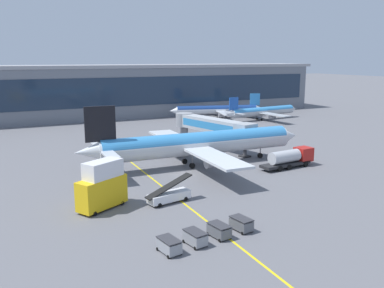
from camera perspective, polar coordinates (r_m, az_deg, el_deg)
ground_plane at (r=69.92m, az=-0.93°, el=-4.16°), size 700.00×700.00×0.00m
apron_lead_in_line at (r=69.54m, az=-6.04°, el=-4.31°), size 2.31×79.98×0.01m
terminal_building at (r=136.74m, az=-18.89°, el=6.63°), size 190.25×18.82×16.94m
main_airliner at (r=74.83m, az=0.82°, el=0.08°), size 43.62×34.57×11.59m
jet_bridge at (r=89.00m, az=2.52°, el=2.60°), size 8.34×22.91×6.73m
fuel_tanker at (r=75.93m, az=13.35°, el=-1.84°), size 10.99×3.56×3.25m
catering_lift at (r=54.78m, az=-12.21°, el=-5.60°), size 7.16×5.48×6.30m
belt_loader at (r=56.44m, az=-3.16°, el=-7.04°), size 7.02×2.99×3.49m
baggage_cart_0 at (r=42.75m, az=-3.17°, el=-13.70°), size 1.98×2.86×1.48m
baggage_cart_1 at (r=44.36m, az=0.43°, el=-12.70°), size 1.98×2.86×1.48m
baggage_cart_2 at (r=46.13m, az=3.74°, el=-11.73°), size 1.98×2.86×1.48m
baggage_cart_3 at (r=48.06m, az=6.77°, el=-10.81°), size 1.98×2.86×1.48m
commuter_jet_far at (r=132.83m, az=9.66°, el=4.44°), size 29.29×23.36×7.66m
commuter_jet_near at (r=135.57m, az=3.52°, el=4.72°), size 30.79×24.81×7.75m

